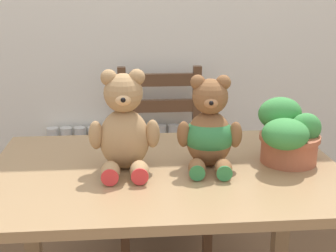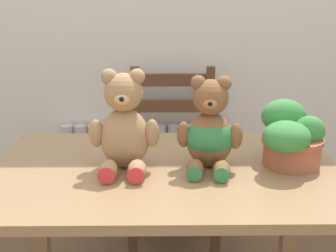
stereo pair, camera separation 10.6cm
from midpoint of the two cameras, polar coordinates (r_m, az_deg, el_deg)
name	(u,v)px [view 1 (the left image)]	position (r m, az deg, el deg)	size (l,w,h in m)	color
radiator	(116,186)	(2.52, -7.60, -7.30)	(0.69, 0.10, 0.60)	beige
dining_table	(166,202)	(1.55, -2.23, -9.23)	(1.13, 0.75, 0.73)	#9E7A51
wooden_chair_behind	(162,163)	(2.26, -2.05, -4.60)	(0.41, 0.43, 0.91)	brown
teddy_bear_left	(124,128)	(1.46, -7.44, -0.25)	(0.22, 0.22, 0.32)	tan
teddy_bear_right	(209,131)	(1.48, 3.04, -0.63)	(0.21, 0.22, 0.30)	brown
potted_plant	(288,135)	(1.55, 12.52, -1.09)	(0.21, 0.24, 0.21)	#B25B3D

